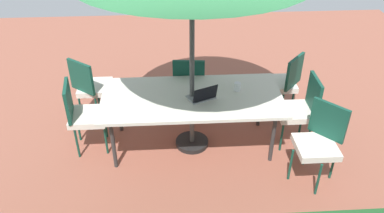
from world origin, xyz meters
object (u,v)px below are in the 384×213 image
Objects in this scene: chair_south at (189,83)px; laptop at (203,96)px; chair_southwest at (283,81)px; cup at (237,87)px; chair_east at (83,113)px; chair_northwest at (319,140)px; chair_west at (300,108)px; chair_southeast at (91,85)px; dining_table at (192,99)px.

chair_south is 2.50× the size of laptop.
laptop is (1.23, 0.75, 0.26)m from chair_southwest.
chair_southwest is at bearing -176.01° from chair_south.
cup is at bearing -11.85° from chair_southwest.
chair_south is at bearing -45.97° from cup.
chair_south is 1.55m from chair_east.
cup is (0.77, 0.56, 0.27)m from chair_southwest.
laptop is 3.59× the size of cup.
laptop reaches higher than chair_southwest.
chair_northwest is 2.50× the size of laptop.
chair_west is at bearing 170.96° from cup.
chair_south is 1.00× the size of chair_southwest.
chair_south is 2.00m from chair_northwest.
laptop is (1.28, 0.05, 0.26)m from chair_west.
chair_southwest is 1.00× the size of chair_east.
chair_southeast is 1.00× the size of chair_southwest.
laptop is at bearing 21.79° from cup.
chair_west is 8.99× the size of cup.
chair_east is at bearing -89.74° from chair_west.
chair_west is at bearing 158.10° from chair_south.
chair_northwest reaches higher than dining_table.
laptop is at bearing -169.94° from chair_southeast.
chair_southwest is at bearing -153.77° from dining_table.
chair_southeast is 8.99× the size of cup.
chair_northwest is (-1.42, 1.41, 0.00)m from chair_south.
chair_south is 1.00× the size of chair_northwest.
chair_south is 1.00× the size of chair_east.
chair_southwest reaches higher than dining_table.
chair_south is 0.84m from laptop.
chair_south and chair_east have the same top height.
chair_west is 0.87m from cup.
chair_southeast is 2.75m from chair_southwest.
chair_west is 1.00× the size of chair_northwest.
dining_table is 0.61m from cup.
chair_west and chair_southeast have the same top height.
cup is at bearing -177.52° from chair_northwest.
chair_west is 2.50× the size of laptop.
chair_south is at bearing -90.41° from dining_table.
chair_east is (2.75, 0.64, 0.00)m from chair_southwest.
laptop is at bearing -16.70° from chair_southwest.
laptop is at bearing -86.26° from chair_west.
chair_south is at bearing -104.89° from laptop.
chair_west and chair_south have the same top height.
chair_southwest is 1.00× the size of chair_northwest.
chair_west is 2.79m from chair_east.
chair_northwest is 1.20m from cup.
chair_southwest is 8.99× the size of cup.
chair_northwest is at bearing 136.00° from cup.
chair_southwest is at bearing 139.22° from chair_northwest.
chair_northwest is (-2.81, 1.43, 0.00)m from chair_southeast.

